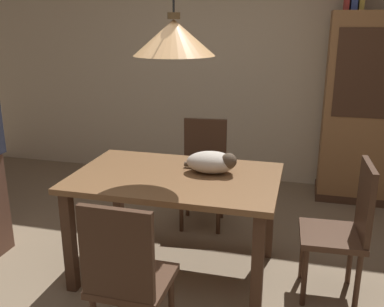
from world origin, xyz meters
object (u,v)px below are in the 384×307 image
object	(u,v)px
chair_far_back	(204,168)
cat_sleeping	(212,162)
dining_table	(176,189)
chair_right_side	(345,225)
chair_near_front	(127,275)
pendant_lamp	(174,37)
book_yellow_short	(361,0)
hutch_bookcase	(382,114)

from	to	relation	value
chair_far_back	cat_sleeping	size ratio (longest dim) A/B	2.38
dining_table	chair_right_side	size ratio (longest dim) A/B	1.51
chair_near_front	pendant_lamp	size ratio (longest dim) A/B	0.72
chair_far_back	book_yellow_short	size ratio (longest dim) A/B	4.65
hutch_bookcase	cat_sleeping	bearing A→B (deg)	-127.94
chair_right_side	hutch_bookcase	xyz separation A→B (m)	(0.42, 1.80, 0.38)
chair_right_side	book_yellow_short	world-z (taller)	book_yellow_short
cat_sleeping	chair_right_side	bearing A→B (deg)	-6.95
chair_far_back	pendant_lamp	distance (m)	1.45
dining_table	pendant_lamp	bearing A→B (deg)	90.00
chair_right_side	cat_sleeping	distance (m)	0.96
pendant_lamp	dining_table	bearing A→B (deg)	-90.00
pendant_lamp	hutch_bookcase	distance (m)	2.50
chair_right_side	chair_near_front	bearing A→B (deg)	-141.99
cat_sleeping	hutch_bookcase	bearing A→B (deg)	52.06
hutch_bookcase	book_yellow_short	bearing A→B (deg)	179.72
pendant_lamp	hutch_bookcase	world-z (taller)	pendant_lamp
chair_near_front	chair_far_back	size ratio (longest dim) A/B	1.00
cat_sleeping	hutch_bookcase	size ratio (longest dim) A/B	0.21
pendant_lamp	book_yellow_short	xyz separation A→B (m)	(1.25, 1.81, 0.28)
chair_near_front	hutch_bookcase	xyz separation A→B (m)	(1.55, 2.68, 0.38)
cat_sleeping	book_yellow_short	bearing A→B (deg)	59.01
book_yellow_short	chair_near_front	bearing A→B (deg)	-114.97
chair_near_front	book_yellow_short	bearing A→B (deg)	65.03
chair_near_front	dining_table	bearing A→B (deg)	89.94
chair_near_front	pendant_lamp	xyz separation A→B (m)	(0.00, 0.88, 1.15)
chair_right_side	chair_far_back	distance (m)	1.43
chair_near_front	book_yellow_short	world-z (taller)	book_yellow_short
dining_table	cat_sleeping	bearing A→B (deg)	26.04
dining_table	pendant_lamp	xyz separation A→B (m)	(0.00, 0.00, 1.01)
chair_right_side	hutch_bookcase	size ratio (longest dim) A/B	0.50
chair_right_side	pendant_lamp	distance (m)	1.61
dining_table	chair_near_front	distance (m)	0.89
book_yellow_short	chair_far_back	bearing A→B (deg)	-143.52
book_yellow_short	dining_table	bearing A→B (deg)	-124.66
chair_near_front	cat_sleeping	xyz separation A→B (m)	(0.23, 0.99, 0.32)
cat_sleeping	pendant_lamp	size ratio (longest dim) A/B	0.30
cat_sleeping	hutch_bookcase	world-z (taller)	hutch_bookcase
chair_far_back	pendant_lamp	world-z (taller)	pendant_lamp
book_yellow_short	hutch_bookcase	bearing A→B (deg)	-0.28
dining_table	hutch_bookcase	size ratio (longest dim) A/B	0.76
chair_right_side	book_yellow_short	size ratio (longest dim) A/B	4.65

